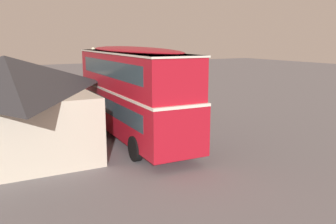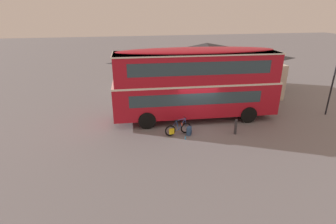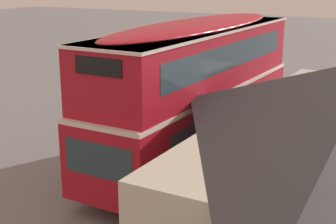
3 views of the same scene
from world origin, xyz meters
name	(u,v)px [view 2 (image 2 of 3)]	position (x,y,z in m)	size (l,w,h in m)	color
ground_plane	(196,125)	(0.00, 0.00, 0.00)	(120.00, 120.00, 0.00)	slate
double_decker_bus	(196,81)	(0.20, 1.13, 2.65)	(10.92, 3.06, 4.79)	black
touring_bicycle	(177,129)	(-1.54, -1.13, 0.37)	(1.68, 0.65, 1.04)	black
backpack_on_ground	(189,130)	(-0.85, -1.28, 0.29)	(0.37, 0.41, 0.56)	#2D4C7A
water_bottle_blue_sports	(185,138)	(-1.22, -1.82, 0.11)	(0.07, 0.07, 0.23)	#338CBF
pub_building	(206,68)	(2.79, 6.77, 2.23)	(12.31, 7.22, 4.37)	beige
street_lamp	(334,76)	(9.63, 0.02, 2.82)	(0.28, 0.28, 4.56)	black
kerb_bollard	(236,126)	(1.92, -1.68, 0.50)	(0.16, 0.16, 0.97)	#333338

